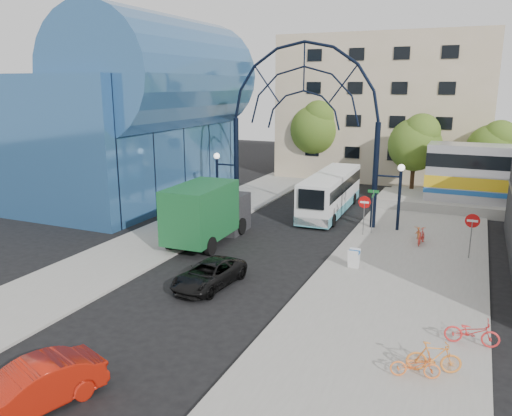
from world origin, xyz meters
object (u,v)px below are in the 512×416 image
at_px(city_bus, 331,192).
at_px(bike_far_b, 434,357).
at_px(street_name_sign, 373,202).
at_px(bike_near_b, 421,237).
at_px(sandwich_board, 354,256).
at_px(tree_north_c, 494,146).
at_px(tree_north_b, 317,126).
at_px(green_truck, 208,212).
at_px(tree_north_a, 416,142).
at_px(bike_near_a, 419,233).
at_px(gateway_arch, 303,96).
at_px(bike_far_c, 415,366).
at_px(stop_sign, 364,206).
at_px(red_sedan, 30,389).
at_px(bike_far_a, 472,332).
at_px(black_suv, 209,274).
at_px(do_not_enter_sign, 472,225).

distance_m(city_bus, bike_far_b, 21.70).
relative_size(street_name_sign, bike_near_b, 1.85).
distance_m(sandwich_board, tree_north_c, 23.17).
relative_size(tree_north_b, green_truck, 1.09).
distance_m(tree_north_a, bike_near_a, 14.49).
height_order(gateway_arch, bike_near_b, gateway_arch).
distance_m(green_truck, bike_near_b, 12.75).
bearing_deg(bike_far_c, bike_near_b, -9.13).
xyz_separation_m(tree_north_a, bike_near_a, (2.02, -13.78, -3.99)).
bearing_deg(stop_sign, tree_north_b, 115.83).
height_order(tree_north_a, red_sedan, tree_north_a).
distance_m(gateway_arch, city_bus, 7.83).
height_order(street_name_sign, bike_far_a, street_name_sign).
distance_m(tree_north_b, bike_far_b, 35.64).
height_order(tree_north_a, bike_far_c, tree_north_a).
relative_size(city_bus, bike_near_b, 7.08).
bearing_deg(tree_north_c, red_sedan, -108.64).
bearing_deg(tree_north_a, stop_sign, -95.42).
bearing_deg(sandwich_board, red_sedan, -111.58).
distance_m(street_name_sign, bike_far_c, 16.35).
height_order(black_suv, bike_far_b, black_suv).
bearing_deg(bike_far_b, bike_near_b, -6.75).
distance_m(tree_north_b, green_truck, 22.94).
relative_size(city_bus, green_truck, 1.46).
distance_m(red_sedan, bike_far_a, 14.83).
height_order(sandwich_board, tree_north_c, tree_north_c).
bearing_deg(do_not_enter_sign, bike_near_b, 150.73).
bearing_deg(red_sedan, bike_far_a, 57.38).
bearing_deg(red_sedan, tree_north_a, 98.95).
distance_m(red_sedan, bike_far_b, 12.53).
bearing_deg(do_not_enter_sign, bike_near_a, 143.08).
xyz_separation_m(do_not_enter_sign, black_suv, (-11.15, -8.92, -1.38)).
distance_m(sandwich_board, bike_near_a, 6.67).
bearing_deg(tree_north_c, bike_near_a, -104.14).
relative_size(sandwich_board, tree_north_b, 0.12).
relative_size(tree_north_c, black_suv, 1.52).
bearing_deg(red_sedan, bike_near_a, 87.64).
bearing_deg(bike_near_a, do_not_enter_sign, -44.35).
relative_size(bike_far_a, bike_far_b, 1.07).
xyz_separation_m(gateway_arch, street_name_sign, (5.20, -1.40, -6.43)).
xyz_separation_m(tree_north_c, bike_far_c, (-2.43, -30.97, -3.74)).
relative_size(gateway_arch, do_not_enter_sign, 5.50).
distance_m(gateway_arch, bike_far_b, 20.94).
xyz_separation_m(stop_sign, black_suv, (-4.95, -10.92, -1.40)).
bearing_deg(gateway_arch, tree_north_b, 103.68).
bearing_deg(bike_far_b, red_sedan, 107.92).
height_order(sandwich_board, tree_north_b, tree_north_b).
distance_m(street_name_sign, green_truck, 10.31).
xyz_separation_m(gateway_arch, bike_near_a, (8.15, -1.86, -7.94)).
height_order(sandwich_board, tree_north_a, tree_north_a).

